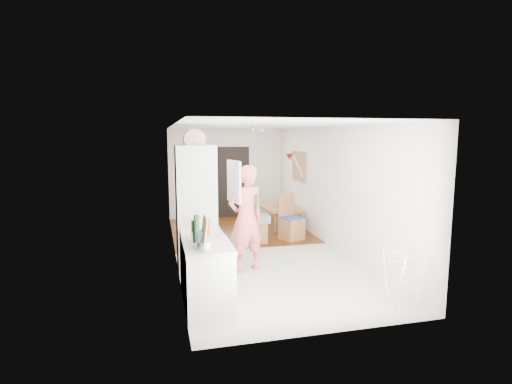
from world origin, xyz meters
name	(u,v)px	position (x,y,z in m)	size (l,w,h in m)	color
room_shell	(257,190)	(0.00, 0.00, 1.25)	(3.20, 7.00, 2.50)	silver
floor	(257,251)	(0.00, 0.00, 0.00)	(3.20, 7.00, 0.01)	beige
wood_floor_overlay	(238,230)	(0.00, 1.85, 0.01)	(3.20, 3.30, 0.01)	#592B07
sage_wall_panel	(180,169)	(-1.59, -2.00, 1.85)	(0.02, 3.00, 1.30)	slate
tile_splashback	(184,228)	(-1.59, -2.55, 1.15)	(0.02, 1.90, 0.50)	black
doorway_recess	(234,182)	(0.20, 3.48, 1.00)	(0.90, 0.04, 2.00)	black
base_cabinet	(208,280)	(-1.30, -2.55, 0.43)	(0.60, 0.90, 0.86)	silver
worktop	(207,246)	(-1.30, -2.55, 0.89)	(0.62, 0.92, 0.06)	beige
range_cooker	(202,262)	(-1.30, -1.80, 0.44)	(0.60, 0.60, 0.88)	silver
cooker_top	(201,232)	(-1.30, -1.80, 0.90)	(0.60, 0.60, 0.04)	silver
fridge_housing	(196,208)	(-1.27, -0.78, 1.07)	(0.66, 0.66, 2.15)	silver
fridge_door	(234,182)	(-0.66, -1.08, 1.55)	(0.56, 0.04, 0.70)	silver
fridge_interior	(214,180)	(-0.96, -0.78, 1.55)	(0.02, 0.52, 0.66)	white
pinboard	(299,166)	(1.58, 1.90, 1.55)	(0.03, 0.90, 0.70)	tan
pinboard_frame	(298,166)	(1.57, 1.90, 1.55)	(0.01, 0.94, 0.74)	olive
wall_sconce	(289,157)	(1.54, 2.55, 1.75)	(0.18, 0.18, 0.16)	maroon
person	(246,209)	(-0.46, -1.09, 1.08)	(0.78, 0.52, 2.15)	#EA6365
dining_table	(281,219)	(1.10, 1.90, 0.22)	(1.25, 0.70, 0.44)	olive
dining_chair	(292,217)	(0.97, 0.67, 0.51)	(0.43, 0.43, 1.03)	olive
stool	(258,232)	(0.19, 0.60, 0.23)	(0.35, 0.35, 0.46)	olive
grey_drape	(260,219)	(0.21, 0.56, 0.54)	(0.37, 0.37, 0.17)	gray
drying_rack	(405,280)	(1.31, -3.03, 0.37)	(0.38, 0.35, 0.75)	silver
bread_bin	(194,139)	(-1.28, -0.82, 2.25)	(0.37, 0.35, 0.20)	#DCB66E
red_casserole	(200,225)	(-1.31, -1.81, 1.00)	(0.28, 0.28, 0.17)	red
steel_pan	(205,245)	(-1.36, -2.80, 0.97)	(0.20, 0.20, 0.10)	silver
held_bottle	(257,202)	(-0.31, -1.25, 1.22)	(0.05, 0.05, 0.25)	#16411A
bottle_a	(197,230)	(-1.41, -2.33, 1.06)	(0.06, 0.06, 0.28)	#16411A
bottle_b	(195,231)	(-1.44, -2.44, 1.07)	(0.07, 0.07, 0.30)	#16411A
bottle_c	(200,241)	(-1.41, -2.76, 1.02)	(0.08, 0.08, 0.20)	beige
pepper_mill_front	(200,226)	(-1.34, -2.06, 1.04)	(0.07, 0.07, 0.24)	#DCB66E
pepper_mill_back	(198,228)	(-1.36, -2.03, 1.02)	(0.05, 0.05, 0.20)	#DCB66E
chopping_boards	(204,232)	(-1.36, -2.74, 1.12)	(0.04, 0.29, 0.40)	#DCB66E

